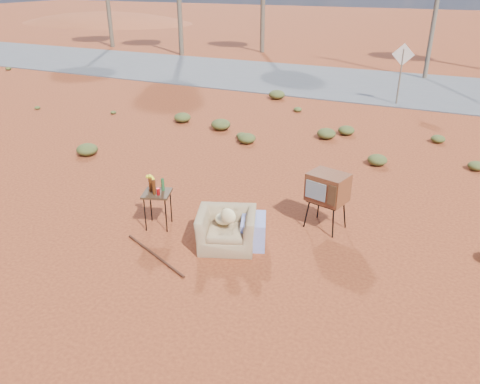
% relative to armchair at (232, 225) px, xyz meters
% --- Properties ---
extents(ground, '(140.00, 140.00, 0.00)m').
position_rel_armchair_xyz_m(ground, '(-0.29, -0.47, -0.41)').
color(ground, '#98411E').
rests_on(ground, ground).
extents(highway, '(140.00, 7.00, 0.04)m').
position_rel_armchair_xyz_m(highway, '(-0.29, 14.53, -0.39)').
color(highway, '#565659').
rests_on(highway, ground).
extents(dirt_mound, '(26.00, 18.00, 2.00)m').
position_rel_armchair_xyz_m(dirt_mound, '(-30.29, 33.53, -0.41)').
color(dirt_mound, brown).
rests_on(dirt_mound, ground).
extents(armchair, '(1.30, 1.12, 0.88)m').
position_rel_armchair_xyz_m(armchair, '(0.00, 0.00, 0.00)').
color(armchair, '#91734F').
rests_on(armchair, ground).
extents(tv_unit, '(0.80, 0.70, 1.10)m').
position_rel_armchair_xyz_m(tv_unit, '(1.32, 1.32, 0.41)').
color(tv_unit, black).
rests_on(tv_unit, ground).
extents(side_table, '(0.63, 0.63, 1.00)m').
position_rel_armchair_xyz_m(side_table, '(-1.60, 0.06, 0.32)').
color(side_table, '#3C2816').
rests_on(side_table, ground).
extents(rusty_bar, '(1.59, 0.73, 0.05)m').
position_rel_armchair_xyz_m(rusty_bar, '(-1.03, -0.87, -0.39)').
color(rusty_bar, '#491F13').
rests_on(rusty_bar, ground).
extents(road_sign, '(0.78, 0.06, 2.19)m').
position_rel_armchair_xyz_m(road_sign, '(1.21, 11.53, 1.09)').
color(road_sign, brown).
rests_on(road_sign, ground).
extents(scrub_patch, '(17.49, 8.07, 0.33)m').
position_rel_armchair_xyz_m(scrub_patch, '(-1.11, 3.94, -0.27)').
color(scrub_patch, '#474D21').
rests_on(scrub_patch, ground).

